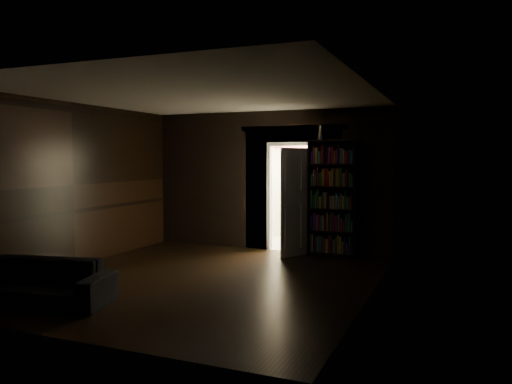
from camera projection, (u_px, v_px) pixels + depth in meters
ground at (204, 280)px, 7.62m from camera, size 5.50×5.50×0.00m
room_walls at (233, 169)px, 8.49m from camera, size 5.02×5.61×2.84m
kitchen_alcove at (308, 188)px, 10.91m from camera, size 2.20×1.80×2.60m
sofa at (37, 275)px, 6.38m from camera, size 2.02×1.18×0.73m
bookshelf at (332, 198)px, 9.37m from camera, size 0.95×0.51×2.20m
refrigerator at (337, 205)px, 10.93m from camera, size 0.82×0.77×1.65m
door at (298, 202)px, 9.44m from camera, size 0.47×0.76×2.05m
figurine at (320, 133)px, 9.31m from camera, size 0.11×0.11×0.27m
bottles at (337, 162)px, 10.83m from camera, size 0.62×0.27×0.25m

